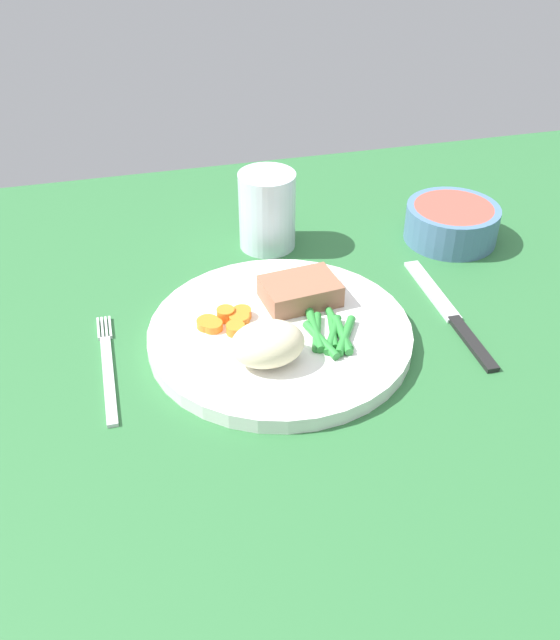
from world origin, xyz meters
The scene contains 10 objects.
dining_table centered at (0.00, 0.00, 1.00)cm, with size 120.00×90.00×2.00cm.
dinner_plate centered at (-3.26, 0.82, 2.80)cm, with size 26.76×26.76×1.60cm, color white.
meat_portion centered at (0.35, 5.03, 4.81)cm, with size 7.81×5.53×2.42cm, color #936047.
mashed_potatoes centered at (-5.67, -4.00, 5.70)cm, with size 7.05×5.33×4.20cm, color beige.
carrot_slices centered at (-8.27, 2.74, 4.09)cm, with size 5.80×4.42×1.24cm.
green_beans centered at (1.10, -1.54, 4.01)cm, with size 6.05×9.89×0.88cm.
fork centered at (-20.61, 0.56, 2.20)cm, with size 1.44×16.60×0.40cm.
knife centered at (15.50, 0.53, 2.20)cm, with size 1.70×20.50×0.64cm.
water_glass centered at (0.04, 20.00, 6.11)cm, with size 6.90×6.90×9.52cm.
salad_bowl centered at (22.57, 15.80, 4.53)cm, with size 11.46×11.46×4.48cm.
Camera 1 is at (-17.24, -54.36, 46.41)cm, focal length 39.57 mm.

